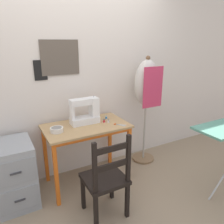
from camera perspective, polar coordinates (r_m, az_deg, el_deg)
ground_plane at (r=2.73m, az=-3.76°, el=-20.47°), size 14.00×14.00×0.00m
wall_back at (r=2.76m, az=-10.03°, el=9.02°), size 10.00×0.07×2.55m
sewing_table at (r=2.61m, az=-6.63°, el=-5.68°), size 0.98×0.58×0.76m
sewing_machine at (r=2.60m, az=-6.76°, el=0.11°), size 0.35×0.15×0.33m
fabric_bowl at (r=2.44m, az=-14.24°, el=-4.49°), size 0.14×0.14×0.05m
scissors at (r=2.58m, az=1.55°, el=-3.28°), size 0.12×0.14×0.01m
thread_spool_near_machine at (r=2.64m, az=-2.08°, el=-2.37°), size 0.04×0.04×0.04m
thread_spool_mid_table at (r=2.64m, az=-0.94°, el=-2.36°), size 0.03×0.03×0.04m
thread_spool_far_edge at (r=2.77m, az=-1.52°, el=-1.43°), size 0.03×0.03×0.03m
wooden_chair at (r=2.22m, az=-1.62°, el=-17.14°), size 0.40×0.38×0.90m
filing_cabinet at (r=2.63m, az=-24.01°, el=-14.50°), size 0.40×0.52×0.70m
dress_form at (r=3.01m, az=9.06°, el=6.26°), size 0.36×0.32×1.52m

